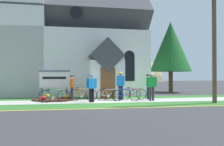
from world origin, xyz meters
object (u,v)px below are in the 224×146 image
bicycle_green (133,94)px  cyclist_in_orange_jersey (148,85)px  cyclist_in_white_jersey (121,83)px  cyclist_in_green_jersey (72,86)px  roadside_conifer (171,47)px  utility_pole (212,21)px  church_sign (54,80)px  cyclist_in_blue_jersey (92,86)px  bicycle_orange (83,95)px  bicycle_silver (110,95)px  cyclist_in_yellow_jersey (152,84)px  bicycle_black (54,96)px  bicycle_white (126,95)px

bicycle_green → cyclist_in_orange_jersey: size_ratio=1.09×
cyclist_in_white_jersey → cyclist_in_green_jersey: bearing=173.6°
roadside_conifer → cyclist_in_white_jersey: bearing=-134.0°
bicycle_green → cyclist_in_orange_jersey: cyclist_in_orange_jersey is taller
cyclist_in_orange_jersey → utility_pole: utility_pole is taller
church_sign → roadside_conifer: roadside_conifer is taller
church_sign → cyclist_in_blue_jersey: bearing=-46.7°
cyclist_in_white_jersey → bicycle_orange: bearing=-173.6°
bicycle_silver → cyclist_in_green_jersey: bearing=161.0°
bicycle_silver → cyclist_in_yellow_jersey: size_ratio=0.96×
church_sign → bicycle_orange: bearing=-36.4°
church_sign → cyclist_in_yellow_jersey: (5.89, -2.04, -0.26)m
bicycle_orange → utility_pole: 8.63m
cyclist_in_green_jersey → roadside_conifer: (9.42, 6.25, 3.43)m
cyclist_in_green_jersey → cyclist_in_white_jersey: bearing=-6.4°
cyclist_in_orange_jersey → utility_pole: bearing=-45.2°
cyclist_in_orange_jersey → cyclist_in_yellow_jersey: bearing=-96.7°
bicycle_orange → roadside_conifer: size_ratio=0.25×
bicycle_green → bicycle_black: size_ratio=1.01×
church_sign → bicycle_white: bearing=-23.5°
cyclist_in_white_jersey → roadside_conifer: bearing=46.0°
church_sign → cyclist_in_yellow_jersey: 6.24m
bicycle_silver → cyclist_in_white_jersey: 1.14m
church_sign → bicycle_black: church_sign is taller
bicycle_black → cyclist_in_green_jersey: 1.74m
bicycle_silver → cyclist_in_green_jersey: size_ratio=1.03×
bicycle_orange → cyclist_in_orange_jersey: 4.29m
bicycle_black → cyclist_in_green_jersey: (1.04, 1.30, 0.53)m
bicycle_green → cyclist_in_yellow_jersey: 1.49m
cyclist_in_green_jersey → utility_pole: 9.12m
church_sign → bicycle_white: (4.31, -1.88, -0.89)m
cyclist_in_white_jersey → cyclist_in_yellow_jersey: 2.00m
cyclist_in_orange_jersey → cyclist_in_white_jersey: 1.83m
cyclist_in_white_jersey → bicycle_silver: bearing=-150.8°
cyclist_in_orange_jersey → cyclist_in_green_jersey: (-4.89, 0.40, -0.04)m
bicycle_silver → roadside_conifer: bearing=44.5°
bicycle_white → roadside_conifer: roadside_conifer is taller
bicycle_green → cyclist_in_yellow_jersey: size_ratio=1.05×
cyclist_in_blue_jersey → utility_pole: 7.74m
church_sign → bicycle_silver: size_ratio=1.23×
church_sign → cyclist_in_white_jersey: size_ratio=1.12×
bicycle_black → bicycle_white: bearing=1.3°
cyclist_in_white_jersey → roadside_conifer: (6.36, 6.60, 3.27)m
church_sign → bicycle_black: 2.16m
bicycle_green → bicycle_black: bicycle_green is taller
utility_pole → cyclist_in_orange_jersey: bearing=134.8°
cyclist_in_orange_jersey → roadside_conifer: 8.74m
church_sign → cyclist_in_blue_jersey: size_ratio=1.25×
church_sign → bicycle_white: size_ratio=1.11×
bicycle_silver → roadside_conifer: (7.15, 7.04, 3.98)m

